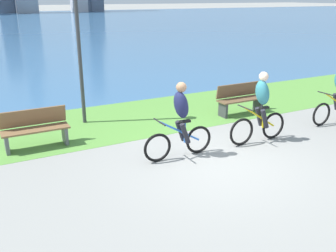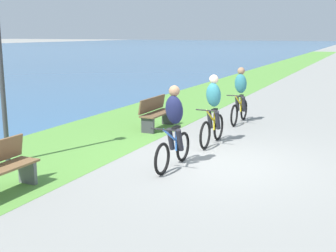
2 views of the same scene
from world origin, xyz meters
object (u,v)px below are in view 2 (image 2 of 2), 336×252
object	(u,v)px
cyclist_lead	(174,127)
bench_far_along_path	(156,113)
cyclist_distant_rear	(240,95)
cyclist_trailing	(213,110)

from	to	relation	value
cyclist_lead	bench_far_along_path	bearing A→B (deg)	31.88
cyclist_distant_rear	bench_far_along_path	world-z (taller)	cyclist_distant_rear
cyclist_lead	cyclist_trailing	distance (m)	2.13
cyclist_lead	cyclist_distant_rear	xyz separation A→B (m)	(4.99, 0.05, 0.00)
cyclist_distant_rear	bench_far_along_path	xyz separation A→B (m)	(-1.82, 1.92, -0.39)
cyclist_distant_rear	bench_far_along_path	size ratio (longest dim) A/B	1.13
cyclist_trailing	bench_far_along_path	distance (m)	2.33
cyclist_lead	cyclist_trailing	bearing A→B (deg)	-2.27
cyclist_lead	bench_far_along_path	world-z (taller)	cyclist_lead
cyclist_trailing	bench_far_along_path	world-z (taller)	cyclist_trailing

